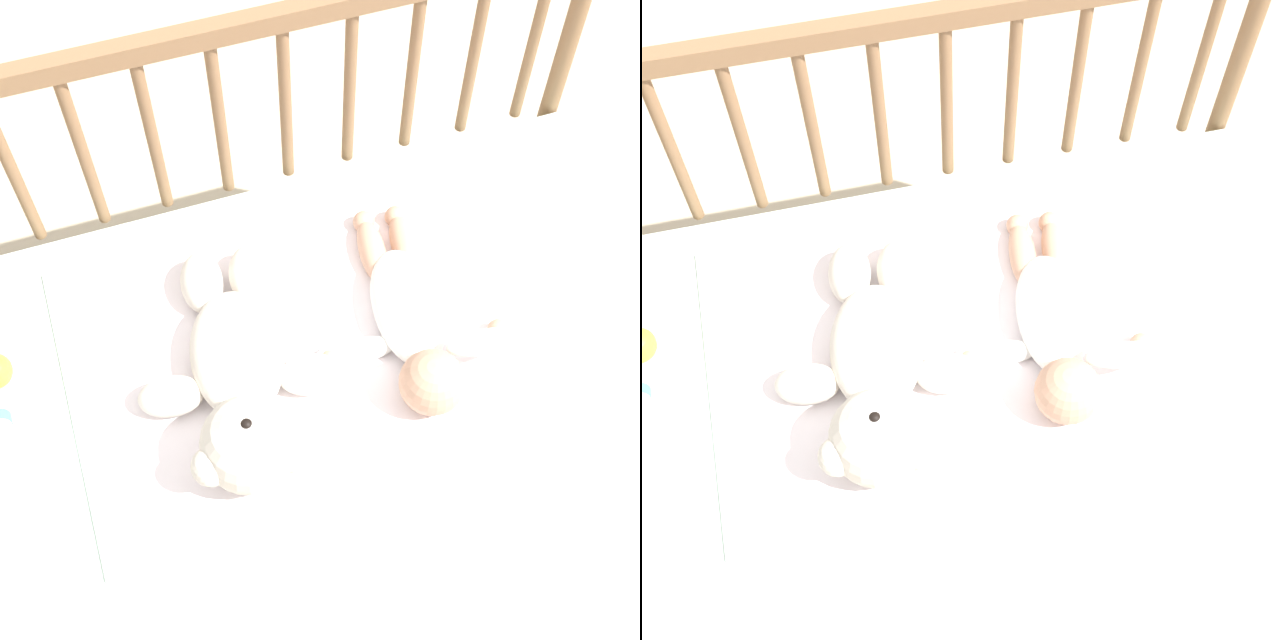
% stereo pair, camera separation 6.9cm
% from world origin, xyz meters
% --- Properties ---
extents(ground_plane, '(12.00, 12.00, 0.00)m').
position_xyz_m(ground_plane, '(0.00, 0.00, 0.00)').
color(ground_plane, '#C6B293').
extents(crib_mattress, '(1.27, 0.69, 0.52)m').
position_xyz_m(crib_mattress, '(0.00, 0.00, 0.26)').
color(crib_mattress, silver).
rests_on(crib_mattress, ground_plane).
extents(crib_rail, '(1.27, 0.04, 0.90)m').
position_xyz_m(crib_rail, '(0.00, 0.37, 0.64)').
color(crib_rail, brown).
rests_on(crib_rail, ground_plane).
extents(blanket, '(0.87, 0.57, 0.01)m').
position_xyz_m(blanket, '(0.01, -0.01, 0.52)').
color(blanket, white).
rests_on(blanket, crib_mattress).
extents(teddy_bear, '(0.34, 0.48, 0.16)m').
position_xyz_m(teddy_bear, '(-0.16, -0.08, 0.57)').
color(teddy_bear, silver).
rests_on(teddy_bear, crib_mattress).
extents(baby, '(0.34, 0.43, 0.11)m').
position_xyz_m(baby, '(0.15, -0.04, 0.56)').
color(baby, white).
rests_on(baby, crib_mattress).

